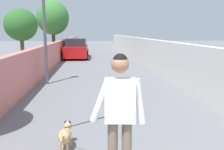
# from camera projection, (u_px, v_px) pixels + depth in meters

# --- Properties ---
(ground_plane) EXTENTS (80.00, 80.00, 0.00)m
(ground_plane) POSITION_uv_depth(u_px,v_px,m) (101.00, 65.00, 15.30)
(ground_plane) COLOR slate
(wall_left) EXTENTS (48.00, 0.30, 1.40)m
(wall_left) POSITION_uv_depth(u_px,v_px,m) (48.00, 58.00, 12.98)
(wall_left) COLOR #CC726B
(wall_left) RESTS_ON ground
(fence_right) EXTENTS (48.00, 0.30, 1.62)m
(fence_right) POSITION_uv_depth(u_px,v_px,m) (155.00, 55.00, 13.43)
(fence_right) COLOR silver
(fence_right) RESTS_ON ground
(tree_left_mid) EXTENTS (1.82, 1.82, 3.33)m
(tree_left_mid) POSITION_uv_depth(u_px,v_px,m) (21.00, 25.00, 13.53)
(tree_left_mid) COLOR brown
(tree_left_mid) RESTS_ON ground
(tree_left_far) EXTENTS (2.54, 2.54, 4.48)m
(tree_left_far) POSITION_uv_depth(u_px,v_px,m) (53.00, 18.00, 19.36)
(tree_left_far) COLOR #473523
(tree_left_far) RESTS_ON ground
(lamp_post) EXTENTS (0.36, 0.36, 4.05)m
(lamp_post) POSITION_uv_depth(u_px,v_px,m) (44.00, 12.00, 9.28)
(lamp_post) COLOR #4C4C51
(lamp_post) RESTS_ON ground
(person_skateboarder) EXTENTS (0.25, 0.71, 1.72)m
(person_skateboarder) POSITION_uv_depth(u_px,v_px,m) (120.00, 110.00, 3.07)
(person_skateboarder) COLOR #726651
(person_skateboarder) RESTS_ON skateboard
(dog) EXTENTS (1.51, 0.97, 1.06)m
(dog) POSITION_uv_depth(u_px,v_px,m) (65.00, 134.00, 4.31)
(dog) COLOR tan
(dog) RESTS_ON ground
(car_near) EXTENTS (4.37, 1.80, 1.54)m
(car_near) POSITION_uv_depth(u_px,v_px,m) (77.00, 49.00, 19.24)
(car_near) COLOR #B71414
(car_near) RESTS_ON ground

